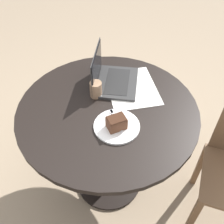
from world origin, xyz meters
TOP-DOWN VIEW (x-y plane):
  - ground_plane at (0.00, 0.00)m, footprint 12.00×12.00m
  - dining_table at (0.00, 0.00)m, footprint 1.01×1.01m
  - paper_document at (-0.15, 0.16)m, footprint 0.38×0.31m
  - plate at (0.14, 0.03)m, footprint 0.24×0.24m
  - cake_slice at (0.16, 0.03)m, footprint 0.09×0.11m
  - fork at (0.09, 0.03)m, footprint 0.17×0.06m
  - coffee_glass at (-0.11, -0.05)m, footprint 0.07×0.07m
  - laptop at (-0.21, 0.05)m, footprint 0.36×0.32m

SIDE VIEW (x-z plane):
  - ground_plane at x=0.00m, z-range 0.00..0.00m
  - dining_table at x=0.00m, z-range 0.21..0.99m
  - paper_document at x=-0.15m, z-range 0.78..0.78m
  - plate at x=0.14m, z-range 0.78..0.79m
  - fork at x=0.09m, z-range 0.79..0.80m
  - laptop at x=-0.21m, z-range 0.71..0.93m
  - cake_slice at x=0.16m, z-range 0.79..0.86m
  - coffee_glass at x=-0.11m, z-range 0.78..0.87m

